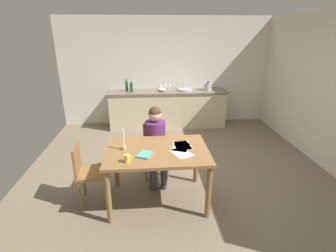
% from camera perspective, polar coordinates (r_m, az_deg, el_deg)
% --- Properties ---
extents(ground_plane, '(5.20, 5.20, 0.04)m').
position_cam_1_polar(ground_plane, '(4.41, 2.31, -10.39)').
color(ground_plane, '#7A6B56').
extents(wall_back, '(5.20, 0.12, 2.60)m').
position_cam_1_polar(wall_back, '(6.44, -0.33, 12.16)').
color(wall_back, silver).
rests_on(wall_back, ground).
extents(kitchen_counter, '(2.84, 0.64, 0.90)m').
position_cam_1_polar(kitchen_counter, '(6.27, -0.07, 3.98)').
color(kitchen_counter, beige).
rests_on(kitchen_counter, ground).
extents(dining_table, '(1.35, 0.95, 0.78)m').
position_cam_1_polar(dining_table, '(3.40, -2.42, -7.01)').
color(dining_table, olive).
rests_on(dining_table, ground).
extents(chair_at_table, '(0.42, 0.42, 0.86)m').
position_cam_1_polar(chair_at_table, '(4.12, -2.93, -4.84)').
color(chair_at_table, olive).
rests_on(chair_at_table, ground).
extents(person_seated, '(0.34, 0.60, 1.19)m').
position_cam_1_polar(person_seated, '(3.91, -2.79, -3.12)').
color(person_seated, '#592666').
rests_on(person_seated, ground).
extents(chair_side_empty, '(0.43, 0.43, 0.87)m').
position_cam_1_polar(chair_side_empty, '(3.61, -17.66, -9.69)').
color(chair_side_empty, olive).
rests_on(chair_side_empty, ground).
extents(coffee_mug, '(0.11, 0.07, 0.10)m').
position_cam_1_polar(coffee_mug, '(3.06, -9.14, -7.25)').
color(coffee_mug, '#F2CC4C').
rests_on(coffee_mug, dining_table).
extents(candlestick, '(0.06, 0.06, 0.29)m').
position_cam_1_polar(candlestick, '(3.37, -10.00, -4.03)').
color(candlestick, gold).
rests_on(candlestick, dining_table).
extents(book_magazine, '(0.22, 0.24, 0.02)m').
position_cam_1_polar(book_magazine, '(3.21, -5.25, -6.48)').
color(book_magazine, '#4FB0A4').
rests_on(book_magazine, dining_table).
extents(paper_letter, '(0.25, 0.32, 0.00)m').
position_cam_1_polar(paper_letter, '(3.48, 3.40, -4.36)').
color(paper_letter, white).
rests_on(paper_letter, dining_table).
extents(paper_bill, '(0.30, 0.35, 0.00)m').
position_cam_1_polar(paper_bill, '(3.43, 2.91, -4.72)').
color(paper_bill, white).
rests_on(paper_bill, dining_table).
extents(paper_envelope, '(0.32, 0.36, 0.00)m').
position_cam_1_polar(paper_envelope, '(3.27, 3.09, -6.05)').
color(paper_envelope, white).
rests_on(paper_envelope, dining_table).
extents(paper_receipt, '(0.25, 0.33, 0.00)m').
position_cam_1_polar(paper_receipt, '(3.47, 3.21, -4.40)').
color(paper_receipt, white).
rests_on(paper_receipt, dining_table).
extents(sink_unit, '(0.36, 0.36, 0.24)m').
position_cam_1_polar(sink_unit, '(6.20, 3.84, 8.24)').
color(sink_unit, '#B2B7BC').
rests_on(sink_unit, kitchen_counter).
extents(bottle_oil, '(0.06, 0.06, 0.29)m').
position_cam_1_polar(bottle_oil, '(6.18, -9.32, 8.93)').
color(bottle_oil, '#194C23').
rests_on(bottle_oil, kitchen_counter).
extents(bottle_vinegar, '(0.07, 0.07, 0.24)m').
position_cam_1_polar(bottle_vinegar, '(6.11, -8.26, 8.66)').
color(bottle_vinegar, '#194C23').
rests_on(bottle_vinegar, kitchen_counter).
extents(mixing_bowl, '(0.19, 0.19, 0.09)m').
position_cam_1_polar(mixing_bowl, '(6.09, -1.36, 8.24)').
color(mixing_bowl, white).
rests_on(mixing_bowl, kitchen_counter).
extents(stovetop_kettle, '(0.18, 0.18, 0.22)m').
position_cam_1_polar(stovetop_kettle, '(6.29, 8.98, 8.91)').
color(stovetop_kettle, '#B7BABF').
rests_on(stovetop_kettle, kitchen_counter).
extents(wine_glass_near_sink, '(0.07, 0.07, 0.15)m').
position_cam_1_polar(wine_glass_near_sink, '(6.28, 0.33, 9.25)').
color(wine_glass_near_sink, silver).
rests_on(wine_glass_near_sink, kitchen_counter).
extents(wine_glass_by_kettle, '(0.07, 0.07, 0.15)m').
position_cam_1_polar(wine_glass_by_kettle, '(6.28, -0.71, 9.23)').
color(wine_glass_by_kettle, silver).
rests_on(wine_glass_by_kettle, kitchen_counter).
extents(wine_glass_back_left, '(0.07, 0.07, 0.15)m').
position_cam_1_polar(wine_glass_back_left, '(6.27, -1.74, 9.21)').
color(wine_glass_back_left, silver).
rests_on(wine_glass_back_left, kitchen_counter).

